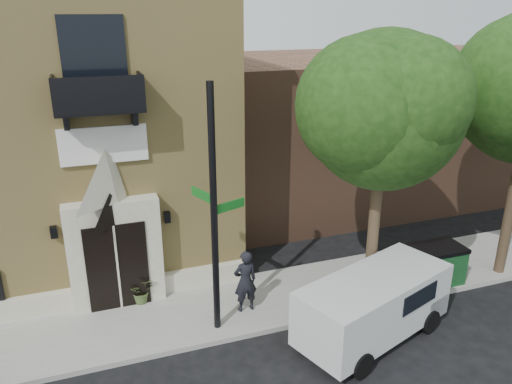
% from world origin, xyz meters
% --- Properties ---
extents(ground, '(120.00, 120.00, 0.00)m').
position_xyz_m(ground, '(0.00, 0.00, 0.00)').
color(ground, black).
rests_on(ground, ground).
extents(sidewalk, '(42.00, 3.00, 0.15)m').
position_xyz_m(sidewalk, '(1.00, 1.50, 0.07)').
color(sidewalk, gray).
rests_on(sidewalk, ground).
extents(church, '(12.20, 11.01, 9.30)m').
position_xyz_m(church, '(-2.99, 7.95, 4.63)').
color(church, tan).
rests_on(church, ground).
extents(neighbour_building, '(18.00, 8.00, 6.40)m').
position_xyz_m(neighbour_building, '(12.00, 9.00, 3.20)').
color(neighbour_building, brown).
rests_on(neighbour_building, ground).
extents(street_tree_left, '(4.97, 4.38, 7.77)m').
position_xyz_m(street_tree_left, '(6.03, 0.35, 5.87)').
color(street_tree_left, '#38281C').
rests_on(street_tree_left, sidewalk).
extents(cargo_van, '(4.76, 3.14, 1.81)m').
position_xyz_m(cargo_van, '(5.36, -0.99, 1.01)').
color(cargo_van, silver).
rests_on(cargo_van, ground).
extents(street_sign, '(1.27, 1.00, 6.63)m').
position_xyz_m(street_sign, '(1.39, 0.62, 3.49)').
color(street_sign, black).
rests_on(street_sign, sidewalk).
extents(fire_hydrant, '(0.48, 0.38, 0.84)m').
position_xyz_m(fire_hydrant, '(7.20, 0.20, 0.56)').
color(fire_hydrant, '#A40517').
rests_on(fire_hydrant, sidewalk).
extents(dumpster, '(1.88, 1.09, 1.22)m').
position_xyz_m(dumpster, '(8.42, 0.62, 0.77)').
color(dumpster, '#103B19').
rests_on(dumpster, sidewalk).
extents(planter, '(0.82, 0.75, 0.79)m').
position_xyz_m(planter, '(-0.41, 2.52, 0.54)').
color(planter, '#475B2D').
rests_on(planter, sidewalk).
extents(pedestrian_near, '(0.70, 0.48, 1.87)m').
position_xyz_m(pedestrian_near, '(2.36, 1.11, 1.09)').
color(pedestrian_near, black).
rests_on(pedestrian_near, sidewalk).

